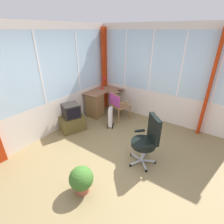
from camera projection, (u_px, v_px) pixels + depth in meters
name	position (u px, v px, depth m)	size (l,w,h in m)	color
ground	(116.00, 166.00, 3.50)	(5.78, 5.20, 0.06)	olive
north_window_panel	(42.00, 85.00, 3.98)	(4.78, 0.07, 2.71)	silver
east_window_panel	(165.00, 77.00, 4.66)	(0.07, 4.20, 2.71)	silver
curtain_corner	(105.00, 70.00, 5.62)	(0.23, 0.07, 2.61)	#B22D0D
curtain_east_far	(210.00, 86.00, 4.03)	(0.23, 0.07, 2.61)	#B22D0D
desk	(95.00, 103.00, 5.34)	(1.13, 0.84, 0.77)	brown
desk_lamp	(105.00, 81.00, 5.46)	(0.23, 0.19, 0.38)	red
tv_remote	(120.00, 90.00, 5.34)	(0.04, 0.15, 0.02)	black
wooden_armchair	(117.00, 103.00, 5.02)	(0.62, 0.62, 0.86)	olive
office_chair	(148.00, 138.00, 3.32)	(0.60, 0.61, 1.07)	#B7B7BF
tv_on_stand	(72.00, 119.00, 4.56)	(0.76, 0.66, 0.77)	brown
space_heater	(111.00, 117.00, 4.79)	(0.37, 0.30, 0.56)	silver
potted_plant	(81.00, 179.00, 2.81)	(0.41, 0.41, 0.50)	#A5543F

